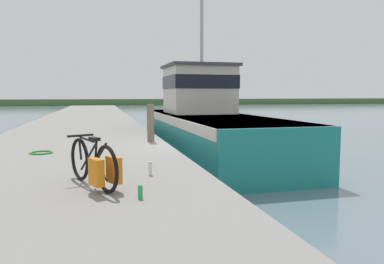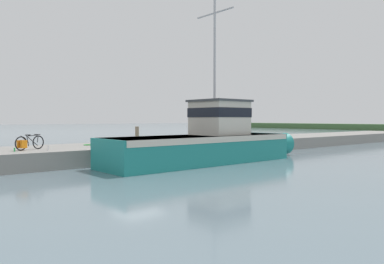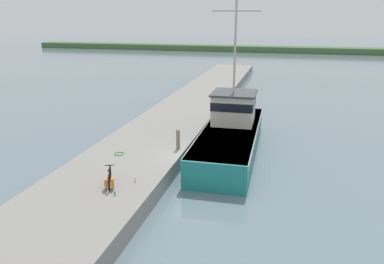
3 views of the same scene
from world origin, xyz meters
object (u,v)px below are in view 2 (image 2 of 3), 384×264
bicycle_touring (27,143)px  water_bottle_on_curb (15,150)px  water_bottle_by_bike (48,148)px  mooring_post (137,137)px  fishing_boat_main (209,141)px

bicycle_touring → water_bottle_on_curb: size_ratio=8.68×
bicycle_touring → water_bottle_on_curb: 1.00m
water_bottle_by_bike → mooring_post: bearing=82.2°
water_bottle_on_curb → water_bottle_by_bike: size_ratio=0.77×
mooring_post → water_bottle_by_bike: bearing=-97.8°
water_bottle_on_curb → water_bottle_by_bike: water_bottle_by_bike is taller
bicycle_touring → mooring_post: (1.58, 5.50, 0.21)m
water_bottle_on_curb → water_bottle_by_bike: bearing=77.3°
water_bottle_on_curb → fishing_boat_main: bearing=69.1°
fishing_boat_main → mooring_post: bearing=-130.6°
fishing_boat_main → water_bottle_by_bike: (-3.26, -7.92, -0.20)m
bicycle_touring → mooring_post: bearing=50.3°
fishing_boat_main → water_bottle_on_curb: size_ratio=72.81×
water_bottle_on_curb → mooring_post: bearing=81.0°
mooring_post → water_bottle_on_curb: bearing=-99.0°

